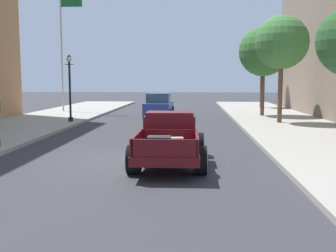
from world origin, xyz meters
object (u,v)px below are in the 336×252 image
(car_background_blue, at_px, (159,106))
(street_lamp_far, at_px, (70,83))
(hotrod_truck_maroon, at_px, (170,139))
(street_tree_farthest, at_px, (262,62))
(street_tree_second, at_px, (282,43))
(street_tree_third, at_px, (264,52))
(flagpole, at_px, (64,37))

(car_background_blue, distance_m, street_lamp_far, 6.98)
(hotrod_truck_maroon, relative_size, street_tree_farthest, 0.99)
(street_tree_second, xyz_separation_m, street_tree_third, (-0.21, 4.57, -0.18))
(car_background_blue, xyz_separation_m, street_lamp_far, (-4.74, -4.87, 1.62))
(hotrod_truck_maroon, bearing_deg, street_tree_second, 62.70)
(car_background_blue, relative_size, street_lamp_far, 1.13)
(street_lamp_far, bearing_deg, street_tree_farthest, 44.60)
(car_background_blue, xyz_separation_m, street_tree_third, (7.05, -0.09, 3.66))
(hotrod_truck_maroon, bearing_deg, street_tree_third, 70.74)
(street_lamp_far, distance_m, street_tree_second, 12.20)
(street_lamp_far, bearing_deg, hotrod_truck_maroon, -59.07)
(car_background_blue, relative_size, street_tree_third, 0.73)
(flagpole, xyz_separation_m, street_tree_farthest, (15.74, 5.20, -1.73))
(street_lamp_far, xyz_separation_m, street_tree_farthest, (13.05, 12.86, 1.66))
(street_lamp_far, relative_size, flagpole, 0.42)
(hotrod_truck_maroon, relative_size, street_tree_second, 0.83)
(flagpole, xyz_separation_m, street_tree_third, (14.48, -2.88, -1.34))
(hotrod_truck_maroon, bearing_deg, street_lamp_far, 120.93)
(flagpole, bearing_deg, street_tree_third, -11.26)
(flagpole, relative_size, street_tree_third, 1.54)
(car_background_blue, xyz_separation_m, flagpole, (-7.43, 2.79, 5.00))
(street_tree_second, relative_size, street_tree_farthest, 1.19)
(street_tree_farthest, bearing_deg, street_tree_third, -98.87)
(street_lamp_far, distance_m, flagpole, 8.80)
(street_lamp_far, distance_m, street_tree_farthest, 18.40)
(flagpole, bearing_deg, street_tree_second, -26.89)
(street_lamp_far, relative_size, street_tree_farthest, 0.77)
(flagpole, height_order, street_tree_second, flagpole)
(street_lamp_far, relative_size, street_tree_third, 0.65)
(flagpole, bearing_deg, car_background_blue, -20.57)
(car_background_blue, xyz_separation_m, street_tree_second, (7.26, -4.66, 3.84))
(flagpole, height_order, street_tree_farthest, flagpole)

